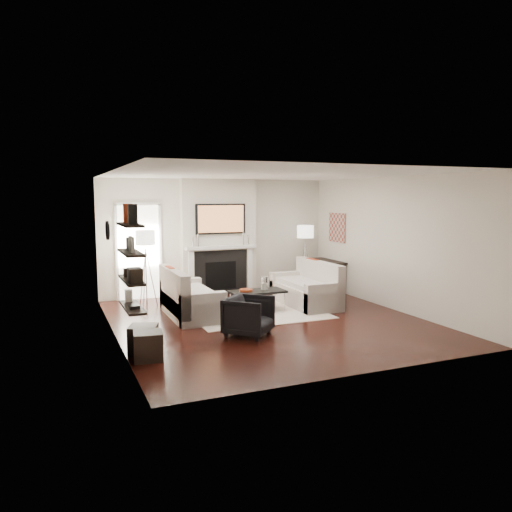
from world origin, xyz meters
name	(u,v)px	position (x,y,z in m)	size (l,w,h in m)	color
room_envelope	(269,249)	(0.00, 0.00, 1.35)	(6.00, 6.00, 6.00)	black
chimney_breast	(219,237)	(0.00, 2.88, 1.35)	(1.80, 0.25, 2.70)	silver
fireplace_surround	(221,273)	(0.00, 2.74, 0.52)	(1.30, 0.02, 1.04)	black
firebox	(221,275)	(0.00, 2.73, 0.45)	(0.75, 0.02, 0.65)	black
mantel_pilaster_l	(191,273)	(-0.72, 2.71, 0.55)	(0.12, 0.08, 1.10)	white
mantel_pilaster_r	(250,270)	(0.72, 2.71, 0.55)	(0.12, 0.08, 1.10)	white
mantel_shelf	(221,247)	(0.00, 2.69, 1.12)	(1.70, 0.18, 0.07)	white
tv_body	(221,219)	(0.00, 2.71, 1.78)	(1.20, 0.06, 0.70)	black
tv_screen	(221,219)	(0.00, 2.68, 1.78)	(1.10, 0.01, 0.62)	#BF723F
candlestick_l_tall	(198,240)	(-0.55, 2.70, 1.30)	(0.04, 0.04, 0.30)	silver
candlestick_l_short	(193,242)	(-0.68, 2.70, 1.27)	(0.04, 0.04, 0.24)	silver
candlestick_r_tall	(243,239)	(0.55, 2.70, 1.30)	(0.04, 0.04, 0.30)	silver
candlestick_r_short	(248,240)	(0.68, 2.70, 1.27)	(0.04, 0.04, 0.24)	silver
hallway_panel	(139,252)	(-1.85, 2.98, 1.05)	(0.90, 0.02, 2.10)	white
door_trim_l	(117,254)	(-2.33, 2.96, 1.05)	(0.06, 0.06, 2.16)	white
door_trim_r	(160,252)	(-1.37, 2.96, 1.05)	(0.06, 0.06, 2.16)	white
door_trim_top	(137,204)	(-1.85, 2.96, 2.13)	(1.02, 0.06, 0.06)	white
rug	(256,313)	(0.02, 0.66, 0.01)	(2.60, 2.00, 0.01)	beige
loveseat_left_base	(191,305)	(-1.22, 0.93, 0.21)	(0.85, 1.80, 0.42)	#C0B2A8
loveseat_left_back	(174,290)	(-1.55, 0.93, 0.53)	(0.18, 1.80, 0.80)	#C0B2A8
loveseat_left_arm_n	(203,310)	(-1.22, 0.12, 0.30)	(0.85, 0.18, 0.60)	#C0B2A8
loveseat_left_arm_s	(181,293)	(-1.22, 1.74, 0.30)	(0.85, 0.18, 0.60)	#C0B2A8
loveseat_left_cushion	(194,292)	(-1.17, 0.93, 0.47)	(0.63, 1.44, 0.10)	#C0B2A8
pillow_left_orange	(170,278)	(-1.55, 1.23, 0.73)	(0.10, 0.42, 0.42)	maroon
pillow_left_charcoal	(178,283)	(-1.55, 0.63, 0.72)	(0.10, 0.40, 0.40)	black
loveseat_right_base	(305,295)	(1.28, 0.96, 0.21)	(0.85, 1.80, 0.42)	#C0B2A8
loveseat_right_back	(319,280)	(1.62, 0.96, 0.53)	(0.18, 1.80, 0.80)	#C0B2A8
loveseat_right_arm_n	(325,298)	(1.28, 0.15, 0.30)	(0.85, 0.18, 0.60)	#C0B2A8
loveseat_right_arm_s	(288,285)	(1.28, 1.77, 0.30)	(0.85, 0.18, 0.60)	#C0B2A8
loveseat_right_cushion	(303,283)	(1.23, 0.96, 0.47)	(0.63, 1.44, 0.10)	#C0B2A8
pillow_right_orange	(312,268)	(1.62, 1.26, 0.73)	(0.10, 0.42, 0.42)	maroon
pillow_right_charcoal	(326,273)	(1.62, 0.66, 0.72)	(0.10, 0.40, 0.40)	black
coffee_table	(258,292)	(0.13, 0.82, 0.40)	(1.10, 0.55, 0.04)	black
coffee_leg_nw	(238,306)	(-0.37, 0.60, 0.19)	(0.02, 0.02, 0.38)	silver
coffee_leg_ne	(285,302)	(0.63, 0.60, 0.19)	(0.02, 0.02, 0.38)	silver
coffee_leg_sw	(230,302)	(-0.37, 1.04, 0.19)	(0.02, 0.02, 0.38)	silver
coffee_leg_se	(275,298)	(0.63, 1.04, 0.19)	(0.02, 0.02, 0.38)	silver
hurricane_glass	(264,283)	(0.28, 0.82, 0.56)	(0.15, 0.15, 0.25)	white
hurricane_candle	(264,286)	(0.28, 0.82, 0.50)	(0.09, 0.09, 0.14)	white
copper_bowl	(246,290)	(-0.12, 0.82, 0.45)	(0.27, 0.27, 0.04)	#9C391A
armchair	(249,314)	(-0.69, -0.73, 0.36)	(0.70, 0.65, 0.72)	black
lamp_left_post	(146,278)	(-1.85, 2.12, 0.60)	(0.02, 0.02, 1.20)	silver
lamp_left_shade	(145,238)	(-1.85, 2.12, 1.45)	(0.40, 0.40, 0.30)	white
lamp_left_leg_a	(152,278)	(-1.74, 2.12, 0.60)	(0.02, 0.02, 1.25)	silver
lamp_left_leg_b	(143,278)	(-1.91, 2.22, 0.60)	(0.02, 0.02, 1.25)	silver
lamp_left_leg_c	(144,279)	(-1.91, 2.03, 0.60)	(0.02, 0.02, 1.25)	silver
lamp_right_post	(305,266)	(2.05, 2.40, 0.60)	(0.02, 0.02, 1.20)	silver
lamp_right_shade	(305,232)	(2.05, 2.40, 1.45)	(0.40, 0.40, 0.30)	white
lamp_right_leg_a	(309,266)	(2.16, 2.40, 0.60)	(0.02, 0.02, 1.25)	silver
lamp_right_leg_b	(301,266)	(2.00, 2.49, 0.60)	(0.02, 0.02, 1.25)	silver
lamp_right_leg_c	(305,267)	(1.99, 2.30, 0.60)	(0.02, 0.02, 1.25)	silver
console_top	(328,261)	(2.57, 2.18, 0.73)	(0.35, 1.20, 0.04)	black
console_leg_n	(340,280)	(2.57, 1.63, 0.35)	(0.30, 0.04, 0.71)	black
console_leg_s	(317,273)	(2.57, 2.73, 0.35)	(0.30, 0.04, 0.71)	black
wall_art	(337,228)	(2.73, 2.05, 1.55)	(0.03, 0.70, 0.70)	#9B5D4D
shelf_bottom	(133,307)	(-2.62, -1.00, 0.70)	(0.25, 1.00, 0.04)	black
shelf_lower	(132,280)	(-2.62, -1.00, 1.10)	(0.25, 1.00, 0.04)	black
shelf_upper	(131,253)	(-2.62, -1.00, 1.50)	(0.25, 1.00, 0.04)	black
shelf_top	(130,225)	(-2.62, -1.00, 1.90)	(0.25, 1.00, 0.04)	black
decor_magfile_a	(133,214)	(-2.62, -1.27, 2.06)	(0.12, 0.10, 0.28)	black
decor_magfile_b	(128,213)	(-2.62, -0.82, 2.06)	(0.12, 0.10, 0.28)	maroon
decor_frame_a	(131,244)	(-2.62, -1.08, 1.63)	(0.04, 0.30, 0.22)	white
decor_frame_b	(128,244)	(-2.62, -0.78, 1.61)	(0.04, 0.22, 0.18)	black
decor_wine_rack	(135,275)	(-2.62, -1.32, 1.22)	(0.18, 0.25, 0.20)	black
decor_box_small	(129,272)	(-2.62, -0.75, 1.18)	(0.15, 0.12, 0.12)	black
decor_books	(134,307)	(-2.62, -1.16, 0.74)	(0.14, 0.20, 0.05)	black
decor_box_tall	(129,296)	(-2.62, -0.65, 0.81)	(0.10, 0.10, 0.18)	white
clock_rim	(107,230)	(-2.73, 0.90, 1.70)	(0.34, 0.34, 0.04)	black
clock_face	(109,230)	(-2.71, 0.90, 1.70)	(0.29, 0.29, 0.01)	white
ottoman_near	(143,339)	(-2.47, -0.96, 0.20)	(0.40, 0.40, 0.40)	black
ottoman_far	(148,346)	(-2.47, -1.34, 0.20)	(0.40, 0.40, 0.40)	black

